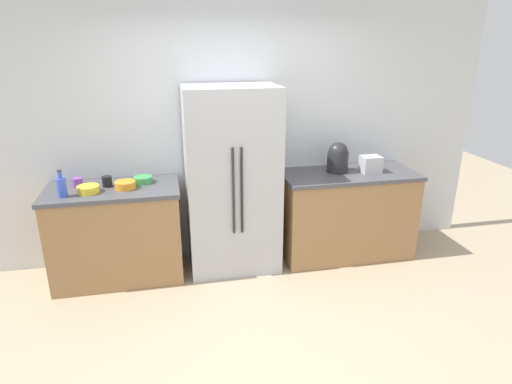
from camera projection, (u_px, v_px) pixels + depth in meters
The scene contains 13 objects.
ground_plane at pixel (270, 340), 3.46m from camera, with size 10.99×10.99×0.00m, color tan.
kitchen_back_panel at pixel (234, 122), 4.50m from camera, with size 5.50×0.10×2.91m, color silver.
counter_left at pixel (117, 233), 4.24m from camera, with size 1.24×0.68×0.94m.
counter_right at pixel (346, 214), 4.71m from camera, with size 1.42×0.68×0.94m.
refrigerator at pixel (232, 181), 4.31m from camera, with size 0.91×0.65×1.86m.
toaster at pixel (371, 164), 4.53m from camera, with size 0.20×0.17×0.17m, color silver.
rice_cooker at pixel (338, 157), 4.52m from camera, with size 0.22×0.22×0.32m.
bottle_a at pixel (62, 186), 3.82m from camera, with size 0.08×0.08×0.25m.
cup_a at pixel (107, 181), 4.10m from camera, with size 0.09×0.09×0.10m, color black.
cup_b at pixel (78, 182), 4.10m from camera, with size 0.09×0.09×0.08m, color purple.
bowl_a at pixel (125, 185), 4.05m from camera, with size 0.19×0.19×0.07m, color orange.
bowl_b at pixel (143, 180), 4.22m from camera, with size 0.18×0.18×0.06m, color green.
bowl_c at pixel (88, 189), 3.95m from camera, with size 0.20×0.20×0.06m, color yellow.
Camera 1 is at (-0.70, -2.77, 2.27)m, focal length 30.37 mm.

